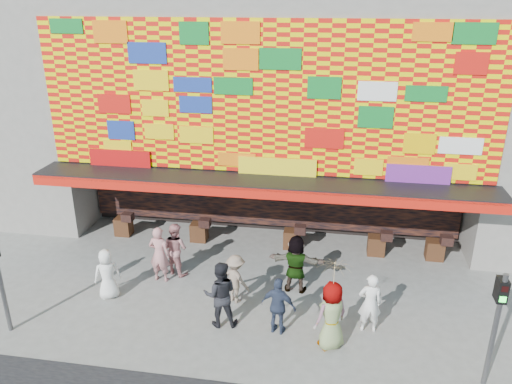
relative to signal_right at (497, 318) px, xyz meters
The scene contains 13 objects.
ground 6.64m from the signal_right, 166.39° to the left, with size 90.00×90.00×0.00m, color slate.
shop_building 11.98m from the signal_right, 122.65° to the left, with size 15.20×9.40×10.00m.
signal_right is the anchor object (origin of this frame).
ped_a 10.63m from the signal_right, 169.20° to the left, with size 0.78×0.51×1.61m, color white.
ped_b 9.75m from the signal_right, 160.86° to the left, with size 0.69×0.45×1.88m, color tan.
ped_c 6.88m from the signal_right, 169.62° to the left, with size 0.94×0.74×1.94m, color black.
ped_d 7.04m from the signal_right, 159.75° to the left, with size 0.99×0.57×1.54m, color gray.
ped_e 5.31m from the signal_right, 167.47° to the left, with size 0.98×0.41×1.68m, color #2F3852.
ped_f 5.91m from the signal_right, 145.66° to the left, with size 1.74×0.55×1.88m, color gray.
ped_g 3.85m from the signal_right, 168.20° to the left, with size 0.93×0.61×1.91m, color gray.
ped_h 3.27m from the signal_right, 148.50° to the left, with size 0.64×0.42×1.75m, color white.
ped_i 9.60m from the signal_right, 157.21° to the left, with size 0.87×0.68×1.79m, color tan.
parasol 3.75m from the signal_right, 168.20° to the left, with size 0.93×0.95×1.79m.
Camera 1 is at (2.39, -11.65, 8.64)m, focal length 35.00 mm.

